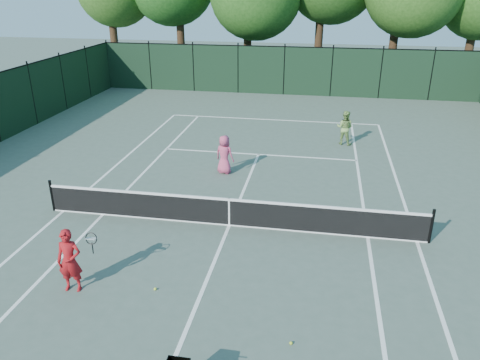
% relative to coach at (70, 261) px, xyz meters
% --- Properties ---
extents(ground, '(90.00, 90.00, 0.00)m').
position_rel_coach_xyz_m(ground, '(3.07, 3.78, -0.81)').
color(ground, '#4A594D').
rests_on(ground, ground).
extents(sideline_doubles_left, '(0.10, 23.77, 0.01)m').
position_rel_coach_xyz_m(sideline_doubles_left, '(-2.41, 3.78, -0.81)').
color(sideline_doubles_left, white).
rests_on(sideline_doubles_left, ground).
extents(sideline_doubles_right, '(0.10, 23.77, 0.01)m').
position_rel_coach_xyz_m(sideline_doubles_right, '(8.56, 3.78, -0.81)').
color(sideline_doubles_right, white).
rests_on(sideline_doubles_right, ground).
extents(sideline_singles_left, '(0.10, 23.77, 0.01)m').
position_rel_coach_xyz_m(sideline_singles_left, '(-1.04, 3.78, -0.81)').
color(sideline_singles_left, white).
rests_on(sideline_singles_left, ground).
extents(sideline_singles_right, '(0.10, 23.77, 0.01)m').
position_rel_coach_xyz_m(sideline_singles_right, '(7.19, 3.78, -0.81)').
color(sideline_singles_right, white).
rests_on(sideline_singles_right, ground).
extents(baseline_far, '(10.97, 0.10, 0.01)m').
position_rel_coach_xyz_m(baseline_far, '(3.07, 15.67, -0.81)').
color(baseline_far, white).
rests_on(baseline_far, ground).
extents(service_line_far, '(8.23, 0.10, 0.01)m').
position_rel_coach_xyz_m(service_line_far, '(3.07, 10.18, -0.81)').
color(service_line_far, white).
rests_on(service_line_far, ground).
extents(center_service_line, '(0.10, 12.80, 0.01)m').
position_rel_coach_xyz_m(center_service_line, '(3.07, 3.78, -0.81)').
color(center_service_line, white).
rests_on(center_service_line, ground).
extents(tennis_net, '(11.69, 0.09, 1.06)m').
position_rel_coach_xyz_m(tennis_net, '(3.07, 3.78, -0.33)').
color(tennis_net, black).
rests_on(tennis_net, ground).
extents(fence_far, '(24.00, 0.05, 3.00)m').
position_rel_coach_xyz_m(fence_far, '(3.07, 21.78, 0.69)').
color(fence_far, black).
rests_on(fence_far, ground).
extents(coach, '(0.87, 0.68, 1.61)m').
position_rel_coach_xyz_m(coach, '(0.00, 0.00, 0.00)').
color(coach, '#A31217').
rests_on(coach, ground).
extents(player_pink, '(0.85, 0.68, 1.50)m').
position_rel_coach_xyz_m(player_pink, '(2.07, 7.91, -0.06)').
color(player_pink, '#C5456B').
rests_on(player_pink, ground).
extents(player_green, '(0.88, 0.77, 1.55)m').
position_rel_coach_xyz_m(player_green, '(6.69, 12.24, -0.03)').
color(player_green, '#7CA150').
rests_on(player_green, ground).
extents(loose_ball_near_cart, '(0.07, 0.07, 0.07)m').
position_rel_coach_xyz_m(loose_ball_near_cart, '(5.32, -0.96, -0.77)').
color(loose_ball_near_cart, '#B9D12A').
rests_on(loose_ball_near_cart, ground).
extents(loose_ball_midcourt, '(0.07, 0.07, 0.07)m').
position_rel_coach_xyz_m(loose_ball_midcourt, '(1.95, 0.30, -0.77)').
color(loose_ball_midcourt, '#CEEA2F').
rests_on(loose_ball_midcourt, ground).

